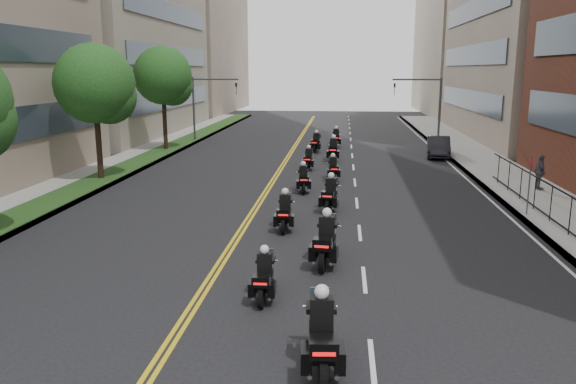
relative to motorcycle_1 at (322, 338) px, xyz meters
name	(u,v)px	position (x,y,z in m)	size (l,w,h in m)	color
sidewalk_right	(516,184)	(9.90, 20.39, -0.66)	(4.00, 90.00, 0.15)	gray
sidewalk_left	(95,176)	(-14.10, 20.39, -0.66)	(4.00, 90.00, 0.15)	gray
grass_strip	(108,175)	(-13.30, 20.39, -0.57)	(2.00, 90.00, 0.04)	#223D16
building_right_far	(481,20)	(19.40, 73.39, 12.26)	(15.00, 28.00, 26.00)	gray
building_left_far	(179,22)	(-24.10, 73.39, 12.26)	(16.00, 28.00, 26.00)	gray
street_trees	(47,94)	(-13.15, 13.99, 4.39)	(4.40, 38.40, 7.98)	#321F16
traffic_signal_right	(428,100)	(7.43, 37.39, 2.96)	(4.09, 0.20, 5.60)	#3F3F44
traffic_signal_left	(204,99)	(-11.64, 37.39, 2.96)	(4.09, 0.20, 5.60)	#3F3F44
motorcycle_1	(322,338)	(0.00, 0.00, 0.00)	(0.68, 2.54, 1.87)	black
motorcycle_2	(264,278)	(-1.73, 3.67, -0.14)	(0.47, 2.06, 1.52)	black
motorcycle_3	(326,243)	(-0.11, 6.63, 0.00)	(0.71, 2.54, 1.87)	black
motorcycle_4	(285,213)	(-1.86, 10.58, -0.08)	(0.52, 2.25, 1.66)	black
motorcycle_5	(330,196)	(-0.14, 13.82, -0.06)	(0.71, 2.33, 1.73)	black
motorcycle_6	(303,180)	(-1.63, 17.65, -0.11)	(0.62, 2.16, 1.59)	black
motorcycle_7	(333,169)	(-0.16, 21.05, -0.13)	(0.60, 2.08, 1.54)	black
motorcycle_8	(309,160)	(-1.76, 24.25, -0.12)	(0.50, 2.12, 1.57)	black
motorcycle_9	(333,151)	(-0.26, 27.77, -0.01)	(0.58, 2.49, 1.84)	black
motorcycle_10	(316,143)	(-1.65, 31.93, -0.07)	(0.68, 2.31, 1.71)	black
motorcycle_11	(336,139)	(-0.17, 34.99, -0.05)	(0.54, 2.35, 1.74)	black
parked_sedan	(438,147)	(7.30, 30.45, 0.00)	(1.56, 4.48, 1.48)	black
pedestrian_c	(540,172)	(10.52, 18.68, 0.32)	(1.06, 0.44, 1.81)	#47454E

